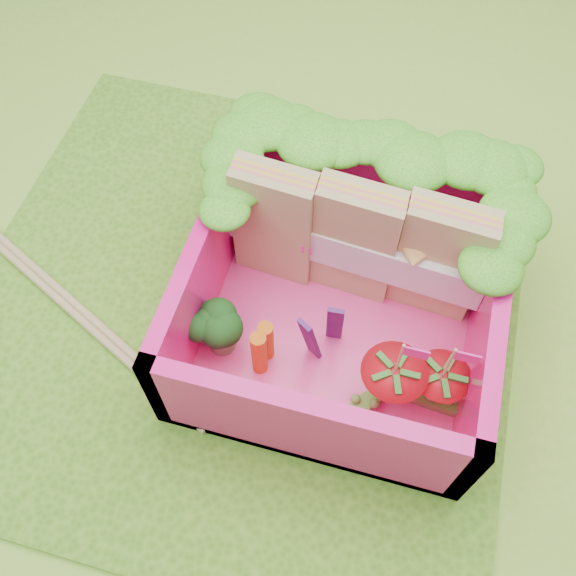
% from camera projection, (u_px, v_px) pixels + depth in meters
% --- Properties ---
extents(ground, '(14.00, 14.00, 0.00)m').
position_uv_depth(ground, '(242.00, 301.00, 3.12)').
color(ground, '#8BCE3A').
rests_on(ground, ground).
extents(placemat, '(2.60, 2.60, 0.03)m').
position_uv_depth(placemat, '(242.00, 300.00, 3.11)').
color(placemat, '#508D1F').
rests_on(placemat, ground).
extents(bento_floor, '(1.30, 1.30, 0.05)m').
position_uv_depth(bento_floor, '(338.00, 325.00, 3.00)').
color(bento_floor, '#FF4195').
rests_on(bento_floor, placemat).
extents(bento_box, '(1.30, 1.30, 0.55)m').
position_uv_depth(bento_box, '(342.00, 298.00, 2.78)').
color(bento_box, '#FF1584').
rests_on(bento_box, placemat).
extents(lettuce_ruffle, '(1.43, 0.83, 0.11)m').
position_uv_depth(lettuce_ruffle, '(373.00, 162.00, 2.75)').
color(lettuce_ruffle, '#1F8F1A').
rests_on(lettuce_ruffle, bento_box).
extents(sandwich_stack, '(1.18, 0.27, 0.65)m').
position_uv_depth(sandwich_stack, '(357.00, 242.00, 2.82)').
color(sandwich_stack, tan).
rests_on(sandwich_stack, bento_floor).
extents(broccoli, '(0.34, 0.34, 0.25)m').
position_uv_depth(broccoli, '(219.00, 326.00, 2.76)').
color(broccoli, '#619548').
rests_on(broccoli, bento_floor).
extents(carrot_sticks, '(0.08, 0.14, 0.29)m').
position_uv_depth(carrot_sticks, '(262.00, 347.00, 2.76)').
color(carrot_sticks, orange).
rests_on(carrot_sticks, bento_floor).
extents(purple_wedges, '(0.16, 0.14, 0.38)m').
position_uv_depth(purple_wedges, '(323.00, 331.00, 2.74)').
color(purple_wedges, '#531A5C').
rests_on(purple_wedges, bento_floor).
extents(strawberry_left, '(0.27, 0.27, 0.51)m').
position_uv_depth(strawberry_left, '(390.00, 385.00, 2.66)').
color(strawberry_left, red).
rests_on(strawberry_left, bento_floor).
extents(strawberry_right, '(0.24, 0.24, 0.48)m').
position_uv_depth(strawberry_right, '(437.00, 386.00, 2.67)').
color(strawberry_right, red).
rests_on(strawberry_right, bento_floor).
extents(snap_peas, '(0.59, 0.30, 0.05)m').
position_uv_depth(snap_peas, '(401.00, 403.00, 2.74)').
color(snap_peas, green).
rests_on(snap_peas, bento_floor).
extents(chopsticks, '(2.22, 1.09, 0.04)m').
position_uv_depth(chopsticks, '(38.00, 276.00, 3.14)').
color(chopsticks, tan).
rests_on(chopsticks, placemat).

